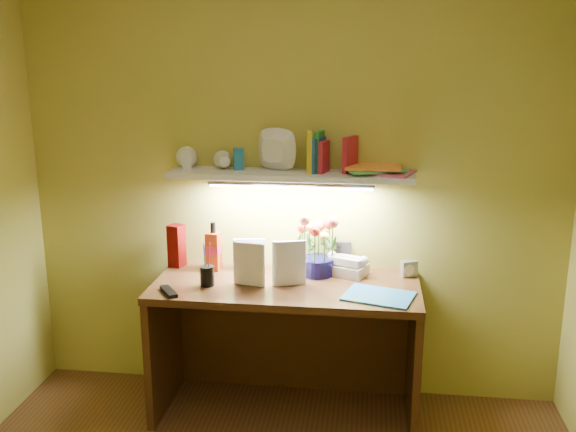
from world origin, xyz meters
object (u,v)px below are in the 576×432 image
Objects in this scene: flower_bouquet at (317,246)px; desk_clock at (409,269)px; desk at (286,349)px; whisky_bottle at (214,246)px; telephone at (348,264)px.

desk_clock is (0.50, 0.03, -0.12)m from flower_bouquet.
flower_bouquet is at bearing 160.01° from desk_clock.
desk is at bearing 173.80° from desk_clock.
whisky_bottle reaches higher than desk.
flower_bouquet is (0.15, 0.17, 0.54)m from desk.
telephone reaches higher than desk.
desk_clock is 0.32× the size of whisky_bottle.
telephone is 0.75m from whisky_bottle.
telephone is (0.32, 0.19, 0.43)m from desk.
whisky_bottle is at bearing 157.32° from desk.
telephone is at bearing 31.10° from desk.
telephone reaches higher than desk_clock.
desk is 0.69m from whisky_bottle.
flower_bouquet is 3.76× the size of desk_clock.
desk_clock reaches higher than desk.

